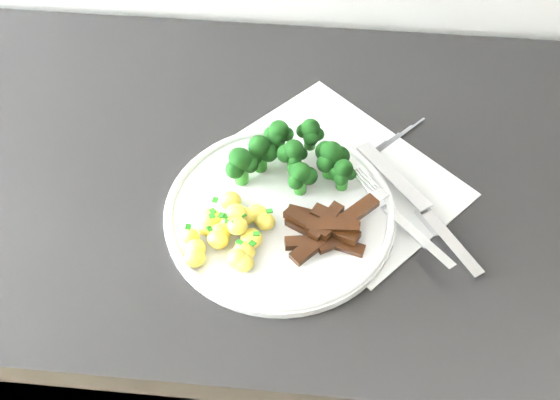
{
  "coord_description": "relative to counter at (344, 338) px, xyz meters",
  "views": [
    {
      "loc": [
        -0.19,
        1.14,
        1.51
      ],
      "look_at": [
        -0.23,
        1.61,
        0.92
      ],
      "focal_mm": 41.18,
      "sensor_mm": 36.0,
      "label": 1
    }
  ],
  "objects": [
    {
      "name": "counter",
      "position": [
        0.0,
        0.0,
        0.0
      ],
      "size": [
        2.38,
        0.59,
        0.89
      ],
      "color": "black",
      "rests_on": "ground"
    },
    {
      "name": "recipe_paper",
      "position": [
        -0.04,
        0.01,
        0.45
      ],
      "size": [
        0.35,
        0.34,
        0.0
      ],
      "color": "white",
      "rests_on": "counter"
    },
    {
      "name": "plate",
      "position": [
        -0.11,
        -0.07,
        0.45
      ],
      "size": [
        0.28,
        0.28,
        0.02
      ],
      "color": "white",
      "rests_on": "counter"
    },
    {
      "name": "broccoli",
      "position": [
        -0.1,
        -0.01,
        0.49
      ],
      "size": [
        0.16,
        0.1,
        0.06
      ],
      "color": "#216219",
      "rests_on": "plate"
    },
    {
      "name": "potatoes",
      "position": [
        -0.16,
        -0.11,
        0.47
      ],
      "size": [
        0.11,
        0.11,
        0.04
      ],
      "color": "#FFE05A",
      "rests_on": "plate"
    },
    {
      "name": "beef_strips",
      "position": [
        -0.05,
        -0.1,
        0.47
      ],
      "size": [
        0.11,
        0.1,
        0.03
      ],
      "color": "black",
      "rests_on": "plate"
    },
    {
      "name": "fork",
      "position": [
        0.04,
        -0.08,
        0.46
      ],
      "size": [
        0.12,
        0.14,
        0.02
      ],
      "color": "silver",
      "rests_on": "plate"
    },
    {
      "name": "knife",
      "position": [
        0.07,
        -0.07,
        0.45
      ],
      "size": [
        0.15,
        0.19,
        0.02
      ],
      "color": "silver",
      "rests_on": "plate"
    }
  ]
}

